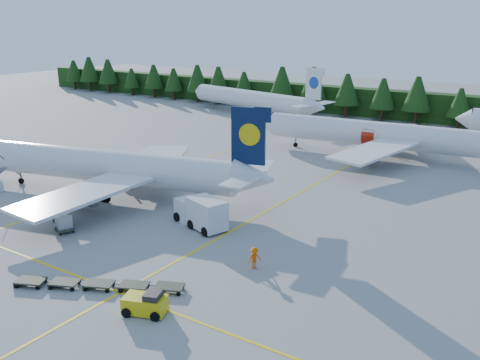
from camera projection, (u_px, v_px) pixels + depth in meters
The scene contains 14 objects.
ground at pixel (122, 249), 49.60m from camera, with size 320.00×320.00×0.00m, color gray.
taxi_stripe_a at pixel (155, 176), 72.99m from camera, with size 0.25×120.00×0.01m, color yellow.
taxi_stripe_b at pixel (283, 202), 62.37m from camera, with size 0.25×120.00×0.01m, color yellow.
taxi_stripe_cross at pixel (69, 273), 44.82m from camera, with size 80.00×0.25×0.01m, color yellow.
treeline_hedge at pixel (401, 105), 114.16m from camera, with size 220.00×4.00×6.00m, color black.
airliner_navy at pixel (99, 166), 64.51m from camera, with size 39.34×31.99×11.63m.
airliner_red at pixel (367, 134), 83.13m from camera, with size 39.33×32.27×11.43m.
airliner_far_left at pixel (246, 98), 119.77m from camera, with size 38.95×12.50×11.52m.
service_truck at pixel (200, 212), 54.69m from camera, with size 7.01×4.33×3.18m.
baggage_tug at pixel (146, 303), 38.47m from camera, with size 3.45×2.60×1.64m.
dolly_train at pixel (99, 283), 42.17m from camera, with size 12.51×7.61×0.13m.
uld_pair at pixel (62, 218), 54.50m from camera, with size 4.67×3.69×1.56m.
crew_b at pixel (66, 217), 55.20m from camera, with size 0.83×0.65×1.71m, color orange.
crew_c at pixel (254, 258), 45.34m from camera, with size 0.81×0.55×1.96m, color #E15704.
Camera 1 is at (34.48, -31.94, 20.34)m, focal length 40.00 mm.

